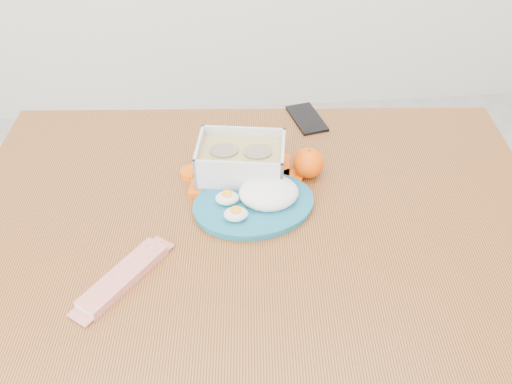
{
  "coord_description": "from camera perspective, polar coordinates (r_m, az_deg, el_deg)",
  "views": [
    {
      "loc": [
        -0.15,
        -0.91,
        1.62
      ],
      "look_at": [
        -0.06,
        0.06,
        0.81
      ],
      "focal_mm": 40.0,
      "sensor_mm": 36.0,
      "label": 1
    }
  ],
  "objects": [
    {
      "name": "orange_fruit",
      "position": [
        1.39,
        5.27,
        2.92
      ],
      "size": [
        0.08,
        0.08,
        0.08
      ],
      "primitive_type": "sphere",
      "color": "#FF5A05",
      "rests_on": "dining_table"
    },
    {
      "name": "smartphone",
      "position": [
        1.62,
        5.1,
        7.33
      ],
      "size": [
        0.1,
        0.16,
        0.01
      ],
      "primitive_type": "cube",
      "rotation": [
        0.0,
        0.0,
        0.21
      ],
      "color": "black",
      "rests_on": "dining_table"
    },
    {
      "name": "food_container",
      "position": [
        1.37,
        -1.5,
        3.09
      ],
      "size": [
        0.26,
        0.21,
        0.1
      ],
      "rotation": [
        0.0,
        0.0,
        -0.17
      ],
      "color": "#FF5C07",
      "rests_on": "dining_table"
    },
    {
      "name": "dining_table",
      "position": [
        1.36,
        -0.0,
        -4.72
      ],
      "size": [
        1.41,
        1.0,
        0.75
      ],
      "rotation": [
        0.0,
        0.0,
        -0.08
      ],
      "color": "#9F5D2D",
      "rests_on": "ground"
    },
    {
      "name": "rice_plate",
      "position": [
        1.3,
        0.26,
        -0.65
      ],
      "size": [
        0.32,
        0.32,
        0.07
      ],
      "rotation": [
        0.0,
        0.0,
        0.19
      ],
      "color": "#186986",
      "rests_on": "dining_table"
    },
    {
      "name": "candy_bar",
      "position": [
        1.18,
        -13.11,
        -8.23
      ],
      "size": [
        0.17,
        0.2,
        0.02
      ],
      "primitive_type": "cube",
      "rotation": [
        0.0,
        0.0,
        0.89
      ],
      "color": "red",
      "rests_on": "dining_table"
    }
  ]
}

